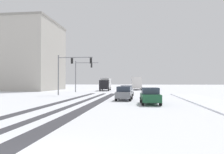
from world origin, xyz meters
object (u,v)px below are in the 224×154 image
at_px(traffic_signal_near_left, 70,67).
at_px(box_truck_delivery, 105,84).
at_px(car_grey_second, 124,93).
at_px(car_dark_green_third, 150,96).
at_px(car_silver_lead, 127,91).
at_px(office_building_far_left_block, 18,56).
at_px(traffic_signal_far_left, 82,71).
at_px(bus_oncoming, 136,82).

height_order(traffic_signal_near_left, box_truck_delivery, traffic_signal_near_left).
height_order(car_grey_second, box_truck_delivery, box_truck_delivery).
height_order(car_grey_second, car_dark_green_third, same).
bearing_deg(car_grey_second, car_silver_lead, 90.33).
xyz_separation_m(box_truck_delivery, office_building_far_left_block, (-22.89, 0.61, 7.09)).
xyz_separation_m(traffic_signal_far_left, office_building_far_left_block, (-19.14, 8.96, 4.38)).
distance_m(traffic_signal_far_left, office_building_far_left_block, 21.59).
bearing_deg(bus_oncoming, traffic_signal_far_left, -126.39).
height_order(traffic_signal_near_left, car_grey_second, traffic_signal_near_left).
relative_size(traffic_signal_near_left, box_truck_delivery, 0.87).
distance_m(traffic_signal_near_left, box_truck_delivery, 18.93).
bearing_deg(car_grey_second, box_truck_delivery, 103.00).
bearing_deg(bus_oncoming, box_truck_delivery, -137.37).
bearing_deg(car_grey_second, bus_oncoming, 87.88).
bearing_deg(car_grey_second, car_dark_green_third, -57.23).
distance_m(car_dark_green_third, box_truck_delivery, 32.60).
height_order(car_dark_green_third, office_building_far_left_block, office_building_far_left_block).
height_order(car_silver_lead, office_building_far_left_block, office_building_far_left_block).
bearing_deg(office_building_far_left_block, bus_oncoming, 11.68).
distance_m(traffic_signal_near_left, bus_oncoming, 27.55).
distance_m(bus_oncoming, office_building_far_left_block, 31.74).
distance_m(car_silver_lead, car_grey_second, 6.82).
bearing_deg(box_truck_delivery, car_silver_lead, -72.94).
height_order(car_dark_green_third, bus_oncoming, bus_oncoming).
xyz_separation_m(traffic_signal_far_left, car_grey_second, (9.98, -18.63, -3.53)).
xyz_separation_m(traffic_signal_near_left, bus_oncoming, (10.52, 25.33, -2.64)).
height_order(car_silver_lead, car_dark_green_third, same).
bearing_deg(traffic_signal_far_left, bus_oncoming, 53.61).
bearing_deg(traffic_signal_far_left, traffic_signal_near_left, -85.96).
bearing_deg(office_building_far_left_block, traffic_signal_near_left, -43.81).
xyz_separation_m(traffic_signal_near_left, car_dark_green_third, (12.05, -12.88, -3.82)).
bearing_deg(car_grey_second, traffic_signal_near_left, 137.33).
height_order(traffic_signal_near_left, traffic_signal_far_left, same).
relative_size(car_silver_lead, box_truck_delivery, 0.56).
xyz_separation_m(traffic_signal_far_left, car_silver_lead, (9.94, -11.81, -3.53)).
bearing_deg(car_dark_green_third, traffic_signal_near_left, 133.11).
distance_m(car_silver_lead, car_dark_green_third, 11.50).
height_order(traffic_signal_far_left, car_dark_green_third, traffic_signal_far_left).
relative_size(car_silver_lead, bus_oncoming, 0.38).
xyz_separation_m(car_silver_lead, car_dark_green_third, (2.83, -11.15, 0.00)).
xyz_separation_m(car_grey_second, office_building_far_left_block, (-29.12, 27.59, 7.91)).
distance_m(car_silver_lead, box_truck_delivery, 21.11).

